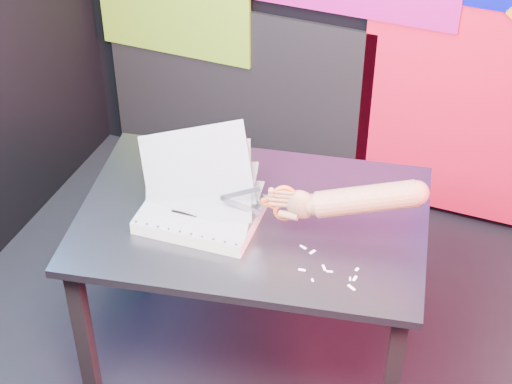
% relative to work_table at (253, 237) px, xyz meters
% --- Properties ---
extents(room, '(3.01, 3.01, 2.71)m').
position_rel_work_table_xyz_m(room, '(0.21, -0.31, 0.69)').
color(room, black).
rests_on(room, ground).
extents(backdrop, '(2.88, 0.05, 2.08)m').
position_rel_work_table_xyz_m(backdrop, '(0.27, 1.15, 0.30)').
color(backdrop, red).
rests_on(backdrop, ground).
extents(work_table, '(1.27, 0.96, 0.75)m').
position_rel_work_table_xyz_m(work_table, '(0.00, 0.00, 0.00)').
color(work_table, black).
rests_on(work_table, ground).
extents(printout_stack, '(0.45, 0.30, 0.36)m').
position_rel_work_table_xyz_m(printout_stack, '(-0.15, -0.08, 0.13)').
color(printout_stack, white).
rests_on(printout_stack, work_table).
extents(scissors, '(0.24, 0.07, 0.14)m').
position_rel_work_table_xyz_m(scissors, '(0.12, -0.07, 0.23)').
color(scissors, '#9FA1AB').
rests_on(scissors, printout_stack).
extents(hand_forearm, '(0.47, 0.16, 0.18)m').
position_rel_work_table_xyz_m(hand_forearm, '(0.34, -0.01, 0.27)').
color(hand_forearm, tan).
rests_on(hand_forearm, work_table).
extents(paper_clippings, '(0.22, 0.15, 0.00)m').
position_rel_work_table_xyz_m(paper_clippings, '(0.32, -0.16, 0.10)').
color(paper_clippings, white).
rests_on(paper_clippings, work_table).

